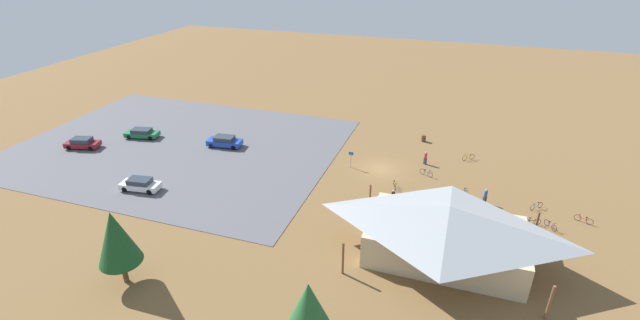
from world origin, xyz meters
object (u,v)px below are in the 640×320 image
at_px(visitor_near_lot, 485,196).
at_px(bicycle_yellow_lone_west, 468,157).
at_px(bicycle_green_by_bin, 466,193).
at_px(bike_pavilion, 447,229).
at_px(bicycle_black_front_row, 532,221).
at_px(lot_sign, 351,157).
at_px(car_green_far_end, 142,133).
at_px(bicycle_silver_back_row, 536,206).
at_px(pine_far_west, 116,238).
at_px(car_blue_second_row, 225,141).
at_px(trash_bin, 424,138).
at_px(pine_east, 309,314).
at_px(car_white_front_row, 140,184).
at_px(visitor_crossing_yard, 393,197).
at_px(car_maroon_by_curb, 82,143).
at_px(bicycle_blue_mid_cluster, 426,173).
at_px(bicycle_orange_edge_north, 395,185).
at_px(bicycle_red_trailside, 584,219).
at_px(visitor_by_pavilion, 425,158).
at_px(bicycle_purple_lone_east, 551,225).

bearing_deg(visitor_near_lot, bicycle_yellow_lone_west, -79.16).
bearing_deg(bicycle_green_by_bin, bike_pavilion, 82.05).
height_order(bicycle_green_by_bin, bicycle_black_front_row, bicycle_black_front_row).
xyz_separation_m(lot_sign, car_green_far_end, (29.98, 0.56, -0.71)).
distance_m(bicycle_green_by_bin, bicycle_silver_back_row, 6.94).
xyz_separation_m(pine_far_west, bicycle_green_by_bin, (-25.54, -22.65, -3.98)).
xyz_separation_m(lot_sign, bicycle_black_front_row, (-19.74, 5.98, -1.05)).
height_order(pine_far_west, car_blue_second_row, pine_far_west).
height_order(trash_bin, pine_east, pine_east).
xyz_separation_m(bicycle_green_by_bin, car_green_far_end, (43.51, -1.86, 0.35)).
distance_m(car_white_front_row, visitor_crossing_yard, 27.52).
bearing_deg(bicycle_green_by_bin, trash_bin, -65.28).
height_order(car_maroon_by_curb, visitor_near_lot, visitor_near_lot).
xyz_separation_m(lot_sign, bicycle_blue_mid_cluster, (-8.93, -0.85, -1.04)).
relative_size(pine_east, bicycle_orange_edge_north, 4.26).
height_order(bicycle_red_trailside, bicycle_blue_mid_cluster, bicycle_blue_mid_cluster).
bearing_deg(bicycle_silver_back_row, bicycle_green_by_bin, -3.31).
bearing_deg(bicycle_silver_back_row, pine_far_west, 34.42).
height_order(bicycle_yellow_lone_west, car_white_front_row, car_white_front_row).
relative_size(car_blue_second_row, visitor_by_pavilion, 2.83).
bearing_deg(visitor_by_pavilion, trash_bin, -81.83).
distance_m(bike_pavilion, bicycle_yellow_lone_west, 20.59).
xyz_separation_m(bicycle_silver_back_row, bicycle_black_front_row, (0.72, 3.16, 0.01)).
bearing_deg(bike_pavilion, bicycle_red_trailside, -142.58).
bearing_deg(bicycle_red_trailside, bicycle_orange_edge_north, -2.52).
height_order(bicycle_purple_lone_east, car_white_front_row, car_white_front_row).
relative_size(bicycle_yellow_lone_west, car_green_far_end, 0.30).
bearing_deg(bicycle_blue_mid_cluster, lot_sign, 5.41).
height_order(car_green_far_end, car_white_front_row, car_white_front_row).
xyz_separation_m(bicycle_blue_mid_cluster, visitor_near_lot, (-6.47, 4.19, 0.52)).
bearing_deg(pine_far_west, bicycle_orange_edge_north, -129.31).
xyz_separation_m(bicycle_orange_edge_north, car_blue_second_row, (23.48, -3.70, 0.41)).
relative_size(bicycle_orange_edge_north, car_white_front_row, 0.36).
relative_size(bicycle_purple_lone_east, car_blue_second_row, 0.28).
relative_size(bicycle_orange_edge_north, bicycle_red_trailside, 1.01).
distance_m(bicycle_blue_mid_cluster, car_blue_second_row, 26.50).
xyz_separation_m(pine_east, car_blue_second_row, (22.25, -28.27, -3.75)).
xyz_separation_m(car_blue_second_row, visitor_crossing_yard, (-23.88, 7.20, 0.15)).
bearing_deg(car_green_far_end, visitor_by_pavilion, -173.47).
distance_m(bicycle_silver_back_row, bicycle_yellow_lone_west, 11.83).
bearing_deg(car_white_front_row, bicycle_blue_mid_cluster, -155.42).
distance_m(bike_pavilion, car_blue_second_row, 32.82).
bearing_deg(pine_east, bicycle_yellow_lone_west, -104.30).
relative_size(bicycle_red_trailside, car_maroon_by_curb, 0.35).
xyz_separation_m(bicycle_black_front_row, car_white_front_row, (40.29, 6.66, 0.38)).
xyz_separation_m(bicycle_silver_back_row, bicycle_orange_edge_north, (14.54, 0.35, 0.00)).
height_order(car_white_front_row, visitor_near_lot, visitor_near_lot).
bearing_deg(lot_sign, bicycle_black_front_row, 163.14).
bearing_deg(bicycle_silver_back_row, trash_bin, -46.28).
relative_size(bike_pavilion, visitor_by_pavilion, 9.38).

